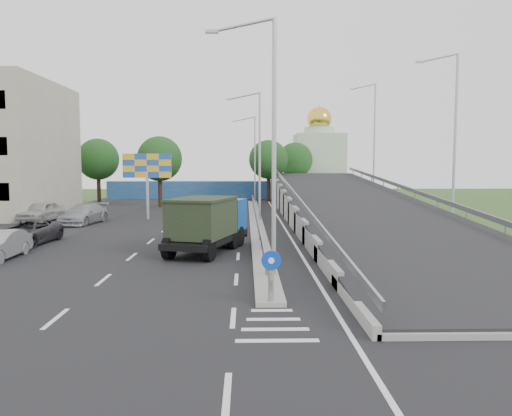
{
  "coord_description": "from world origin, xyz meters",
  "views": [
    {
      "loc": [
        -0.82,
        -13.65,
        4.64
      ],
      "look_at": [
        -0.24,
        13.93,
        2.2
      ],
      "focal_mm": 35.0,
      "sensor_mm": 36.0,
      "label": 1
    }
  ],
  "objects_px": {
    "lamp_post_mid": "(257,149)",
    "parked_car_e": "(41,212)",
    "lamp_post_near": "(269,134)",
    "parked_car_d": "(84,214)",
    "church": "(319,159)",
    "billboard": "(147,169)",
    "parked_car_c": "(26,232)",
    "sign_bollard": "(271,276)",
    "lamp_post_far": "(253,154)",
    "dump_truck": "(208,221)"
  },
  "relations": [
    {
      "from": "church",
      "to": "parked_car_d",
      "type": "height_order",
      "value": "church"
    },
    {
      "from": "billboard",
      "to": "parked_car_c",
      "type": "bearing_deg",
      "value": -108.66
    },
    {
      "from": "church",
      "to": "parked_car_e",
      "type": "distance_m",
      "value": 43.34
    },
    {
      "from": "parked_car_c",
      "to": "billboard",
      "type": "bearing_deg",
      "value": 75.27
    },
    {
      "from": "billboard",
      "to": "church",
      "type": "bearing_deg",
      "value": 59.3
    },
    {
      "from": "lamp_post_near",
      "to": "parked_car_c",
      "type": "xyz_separation_m",
      "value": [
        -13.52,
        8.95,
        -5.08
      ]
    },
    {
      "from": "dump_truck",
      "to": "church",
      "type": "bearing_deg",
      "value": 91.97
    },
    {
      "from": "dump_truck",
      "to": "parked_car_d",
      "type": "bearing_deg",
      "value": 147.42
    },
    {
      "from": "lamp_post_far",
      "to": "dump_truck",
      "type": "bearing_deg",
      "value": -94.97
    },
    {
      "from": "lamp_post_near",
      "to": "lamp_post_far",
      "type": "bearing_deg",
      "value": 90.0
    },
    {
      "from": "dump_truck",
      "to": "billboard",
      "type": "bearing_deg",
      "value": 128.92
    },
    {
      "from": "lamp_post_mid",
      "to": "parked_car_d",
      "type": "relative_size",
      "value": 1.89
    },
    {
      "from": "lamp_post_near",
      "to": "parked_car_d",
      "type": "bearing_deg",
      "value": 125.38
    },
    {
      "from": "dump_truck",
      "to": "parked_car_e",
      "type": "height_order",
      "value": "dump_truck"
    },
    {
      "from": "lamp_post_near",
      "to": "lamp_post_far",
      "type": "distance_m",
      "value": 40.0
    },
    {
      "from": "church",
      "to": "parked_car_c",
      "type": "height_order",
      "value": "church"
    },
    {
      "from": "church",
      "to": "dump_truck",
      "type": "xyz_separation_m",
      "value": [
        -12.8,
        -47.46,
        -3.69
      ]
    },
    {
      "from": "lamp_post_mid",
      "to": "church",
      "type": "bearing_deg",
      "value": 73.78
    },
    {
      "from": "lamp_post_far",
      "to": "dump_truck",
      "type": "xyz_separation_m",
      "value": [
        -2.91,
        -33.46,
        -4.19
      ]
    },
    {
      "from": "parked_car_c",
      "to": "parked_car_d",
      "type": "height_order",
      "value": "parked_car_d"
    },
    {
      "from": "lamp_post_mid",
      "to": "parked_car_e",
      "type": "height_order",
      "value": "lamp_post_mid"
    },
    {
      "from": "church",
      "to": "billboard",
      "type": "relative_size",
      "value": 2.51
    },
    {
      "from": "lamp_post_mid",
      "to": "parked_car_c",
      "type": "xyz_separation_m",
      "value": [
        -13.52,
        -11.05,
        -5.08
      ]
    },
    {
      "from": "lamp_post_near",
      "to": "lamp_post_far",
      "type": "height_order",
      "value": "same"
    },
    {
      "from": "church",
      "to": "lamp_post_near",
      "type": "bearing_deg",
      "value": -100.38
    },
    {
      "from": "lamp_post_mid",
      "to": "parked_car_c",
      "type": "height_order",
      "value": "lamp_post_mid"
    },
    {
      "from": "lamp_post_near",
      "to": "parked_car_d",
      "type": "relative_size",
      "value": 1.89
    },
    {
      "from": "lamp_post_mid",
      "to": "billboard",
      "type": "distance_m",
      "value": 9.47
    },
    {
      "from": "sign_bollard",
      "to": "dump_truck",
      "type": "relative_size",
      "value": 0.24
    },
    {
      "from": "billboard",
      "to": "lamp_post_mid",
      "type": "bearing_deg",
      "value": -12.38
    },
    {
      "from": "parked_car_c",
      "to": "parked_car_d",
      "type": "distance_m",
      "value": 10.03
    },
    {
      "from": "parked_car_c",
      "to": "parked_car_e",
      "type": "xyz_separation_m",
      "value": [
        -3.88,
        11.68,
        0.1
      ]
    },
    {
      "from": "lamp_post_near",
      "to": "parked_car_e",
      "type": "distance_m",
      "value": 27.45
    },
    {
      "from": "sign_bollard",
      "to": "church",
      "type": "bearing_deg",
      "value": 80.19
    },
    {
      "from": "sign_bollard",
      "to": "billboard",
      "type": "height_order",
      "value": "billboard"
    },
    {
      "from": "sign_bollard",
      "to": "parked_car_c",
      "type": "distance_m",
      "value": 18.52
    },
    {
      "from": "sign_bollard",
      "to": "parked_car_c",
      "type": "height_order",
      "value": "sign_bollard"
    },
    {
      "from": "parked_car_d",
      "to": "lamp_post_near",
      "type": "bearing_deg",
      "value": -45.75
    },
    {
      "from": "lamp_post_near",
      "to": "lamp_post_mid",
      "type": "relative_size",
      "value": 1.0
    },
    {
      "from": "sign_bollard",
      "to": "dump_truck",
      "type": "bearing_deg",
      "value": 105.11
    },
    {
      "from": "dump_truck",
      "to": "lamp_post_mid",
      "type": "bearing_deg",
      "value": 94.87
    },
    {
      "from": "lamp_post_mid",
      "to": "parked_car_c",
      "type": "bearing_deg",
      "value": -140.73
    },
    {
      "from": "sign_bollard",
      "to": "billboard",
      "type": "distance_m",
      "value": 27.53
    },
    {
      "from": "billboard",
      "to": "parked_car_d",
      "type": "bearing_deg",
      "value": -145.37
    },
    {
      "from": "parked_car_e",
      "to": "lamp_post_near",
      "type": "bearing_deg",
      "value": -40.53
    },
    {
      "from": "parked_car_d",
      "to": "sign_bollard",
      "type": "bearing_deg",
      "value": -50.75
    },
    {
      "from": "sign_bollard",
      "to": "parked_car_e",
      "type": "xyz_separation_m",
      "value": [
        -17.29,
        24.46,
        -0.21
      ]
    },
    {
      "from": "lamp_post_mid",
      "to": "sign_bollard",
      "type": "bearing_deg",
      "value": -90.26
    },
    {
      "from": "parked_car_e",
      "to": "lamp_post_far",
      "type": "bearing_deg",
      "value": 57.4
    },
    {
      "from": "lamp_post_mid",
      "to": "parked_car_d",
      "type": "bearing_deg",
      "value": -175.68
    }
  ]
}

